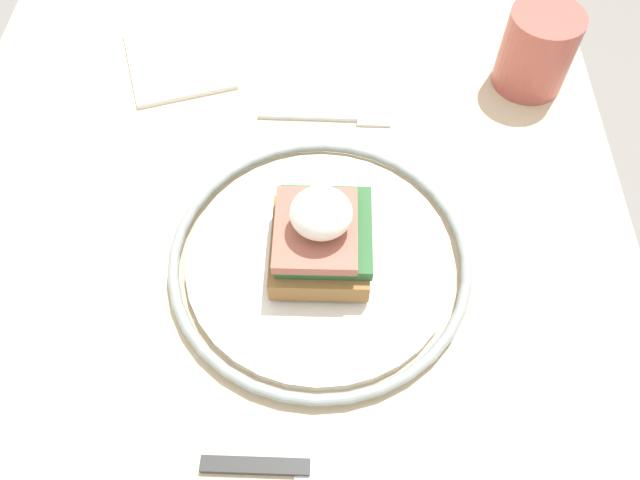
% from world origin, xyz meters
% --- Properties ---
extents(ground_plane, '(6.00, 6.00, 0.00)m').
position_xyz_m(ground_plane, '(0.00, 0.00, 0.00)').
color(ground_plane, gray).
extents(dining_table, '(0.88, 0.68, 0.76)m').
position_xyz_m(dining_table, '(0.00, 0.00, 0.62)').
color(dining_table, '#C6B28E').
rests_on(dining_table, ground_plane).
extents(plate, '(0.27, 0.27, 0.02)m').
position_xyz_m(plate, '(-0.00, 0.04, 0.77)').
color(plate, silver).
rests_on(plate, dining_table).
extents(sandwich, '(0.10, 0.09, 0.08)m').
position_xyz_m(sandwich, '(-0.00, 0.04, 0.80)').
color(sandwich, olive).
rests_on(sandwich, plate).
extents(fork, '(0.02, 0.14, 0.00)m').
position_xyz_m(fork, '(-0.18, 0.05, 0.76)').
color(fork, silver).
rests_on(fork, dining_table).
extents(knife, '(0.02, 0.18, 0.01)m').
position_xyz_m(knife, '(0.18, 0.03, 0.76)').
color(knife, '#2D2D2D').
rests_on(knife, dining_table).
extents(cup, '(0.08, 0.08, 0.09)m').
position_xyz_m(cup, '(-0.24, 0.27, 0.80)').
color(cup, '#AD5147').
rests_on(cup, dining_table).
extents(napkin, '(0.15, 0.15, 0.01)m').
position_xyz_m(napkin, '(-0.26, -0.12, 0.76)').
color(napkin, white).
rests_on(napkin, dining_table).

